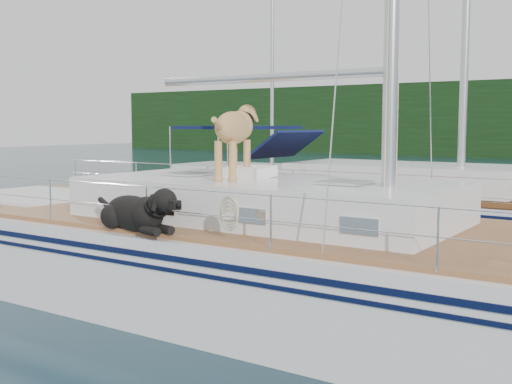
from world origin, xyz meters
The scene contains 4 objects.
ground centered at (0.00, 0.00, 0.00)m, with size 120.00×120.00×0.00m, color black.
main_sailboat centered at (0.09, -0.01, 0.69)m, with size 12.00×3.99×14.01m.
neighbor_sailboat centered at (-0.48, 5.80, 0.63)m, with size 11.00×3.50×13.30m.
bg_boat_west centered at (-8.00, 14.00, 0.45)m, with size 8.00×3.00×11.65m.
Camera 1 is at (5.63, -7.44, 2.57)m, focal length 45.00 mm.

